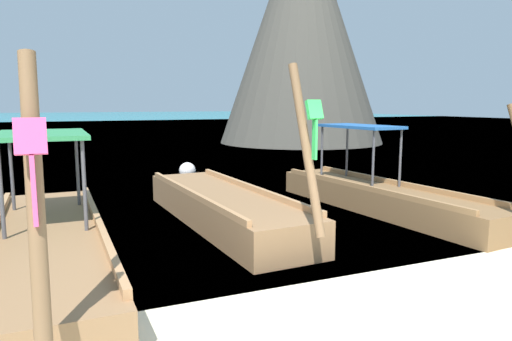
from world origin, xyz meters
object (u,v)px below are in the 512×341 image
Objects in this scene: longtail_boat_pink_ribbon at (48,250)px; mooring_buoy_near at (187,171)px; longtail_boat_green_ribbon at (223,207)px; longtail_boat_violet_ribbon at (381,196)px; karst_rock at (306,31)px.

mooring_buoy_near is (3.70, 7.02, -0.11)m from longtail_boat_pink_ribbon.
longtail_boat_violet_ribbon is (3.34, -0.34, 0.01)m from longtail_boat_green_ribbon.
longtail_boat_green_ribbon is at bearing 174.18° from longtail_boat_violet_ribbon.
longtail_boat_violet_ribbon is (6.30, 1.31, -0.04)m from longtail_boat_pink_ribbon.
longtail_boat_violet_ribbon is at bearing -5.82° from longtail_boat_green_ribbon.
karst_rock is at bearing 46.86° from mooring_buoy_near.
karst_rock is 15.52m from mooring_buoy_near.
longtail_boat_green_ribbon is at bearing -97.87° from mooring_buoy_near.
longtail_boat_pink_ribbon is 3.39m from longtail_boat_green_ribbon.
longtail_boat_violet_ribbon is at bearing -65.48° from mooring_buoy_near.
longtail_boat_pink_ribbon is at bearing -117.81° from mooring_buoy_near.
longtail_boat_pink_ribbon is 22.83m from karst_rock.
karst_rock is 27.01× the size of mooring_buoy_near.
longtail_boat_green_ribbon is 5.42m from mooring_buoy_near.
longtail_boat_green_ribbon reaches higher than mooring_buoy_near.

